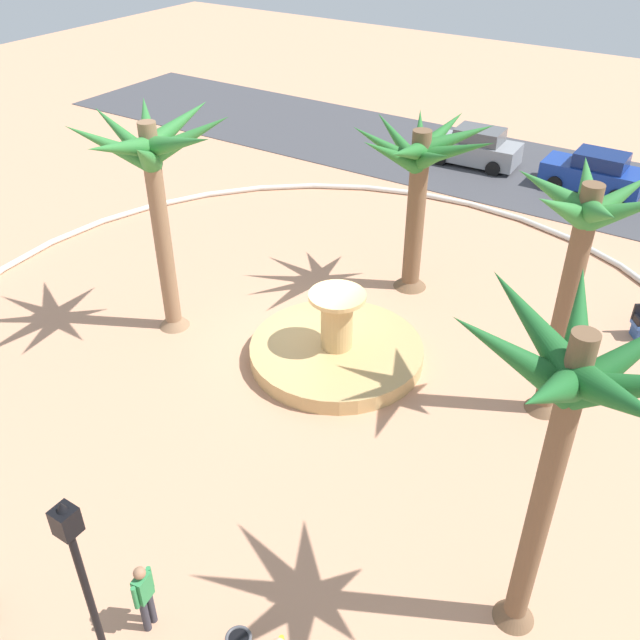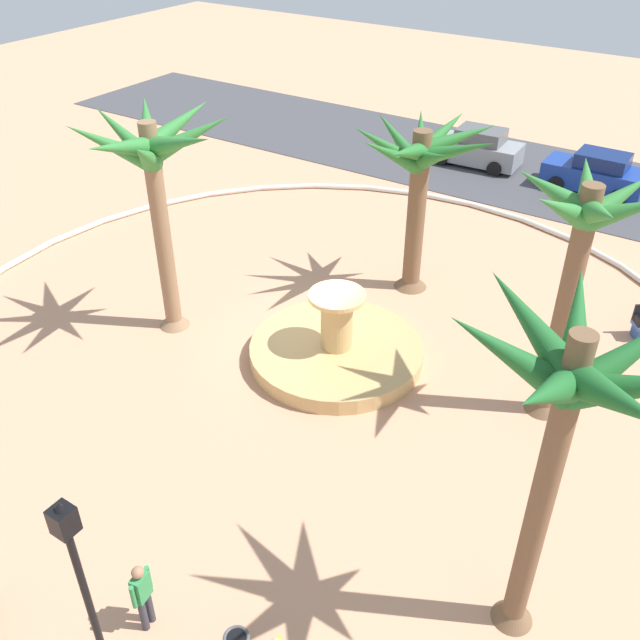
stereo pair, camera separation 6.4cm
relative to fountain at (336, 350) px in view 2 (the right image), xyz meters
name	(u,v)px [view 2 (the right image)]	position (x,y,z in m)	size (l,w,h in m)	color
ground_plane	(313,345)	(-0.87, 0.16, -0.31)	(80.00, 80.00, 0.00)	tan
plaza_curb	(313,343)	(-0.87, 0.16, -0.21)	(22.72, 22.72, 0.20)	silver
street_asphalt	(511,170)	(-0.87, 15.92, -0.29)	(48.00, 8.00, 0.03)	#424247
fountain	(336,350)	(0.00, 0.00, 0.00)	(4.78, 4.78, 2.11)	tan
palm_tree_near_fountain	(568,403)	(6.92, -4.91, 4.85)	(3.82, 3.95, 6.63)	brown
palm_tree_by_curb	(153,168)	(-4.89, -1.24, 4.62)	(4.36, 4.48, 6.40)	#8E6B4C
palm_tree_mid_plaza	(420,169)	(-0.07, 4.61, 3.71)	(4.27, 4.51, 5.42)	brown
palm_tree_far_side	(579,251)	(5.49, 1.07, 4.21)	(3.32, 3.27, 6.31)	brown
lamppost	(83,586)	(1.64, -9.76, 2.27)	(0.32, 0.32, 4.41)	black
person_cyclist_photo	(143,594)	(1.43, -8.67, 0.58)	(0.25, 0.52, 1.59)	#33333D
parked_car_leftmost	(476,148)	(-2.55, 15.70, 0.47)	(4.08, 2.06, 1.67)	gray
parked_car_second	(596,174)	(2.72, 15.58, 0.47)	(4.01, 1.94, 1.67)	navy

